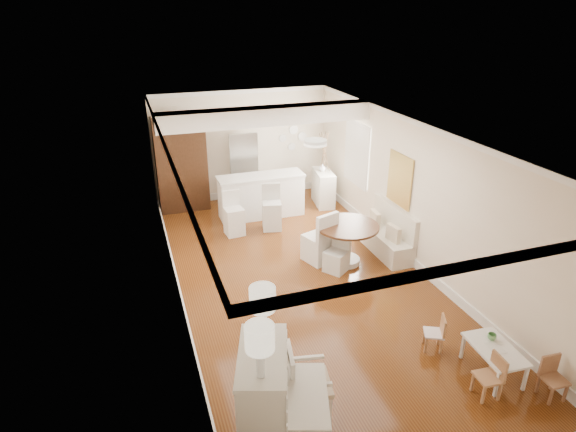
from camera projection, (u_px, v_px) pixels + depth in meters
room at (299, 173)px, 8.49m from camera, size 9.00×9.04×2.82m
secretary_bureau at (263, 401)px, 5.35m from camera, size 1.32×1.33×1.33m
gustavian_armchair at (309, 382)px, 5.86m from camera, size 0.66×0.66×0.98m
kids_table at (493, 361)px, 6.62m from camera, size 0.58×0.90×0.43m
kids_chair_a at (488, 377)px, 6.20m from camera, size 0.32×0.32×0.62m
kids_chair_b at (434, 333)px, 7.08m from camera, size 0.37×0.37×0.57m
kids_chair_c at (554, 379)px, 6.18m from camera, size 0.30×0.30×0.60m
banquette at (385, 230)px, 9.82m from camera, size 0.52×1.60×0.98m
dining_table at (347, 244)px, 9.40m from camera, size 1.38×1.38×0.83m
slip_chair_near at (337, 252)px, 9.13m from camera, size 0.56×0.55×0.82m
slip_chair_far at (319, 236)px, 9.46m from camera, size 0.66×0.67×1.08m
breakfast_counter at (261, 196)px, 11.51m from camera, size 2.05×0.65×1.03m
bar_stool_left at (234, 214)px, 10.57m from camera, size 0.43×0.43×0.99m
bar_stool_right at (272, 208)px, 10.83m from camera, size 0.50×0.50×1.04m
pantry_cabinet at (181, 164)px, 11.69m from camera, size 1.20×0.60×2.30m
fridge at (257, 167)px, 12.32m from camera, size 0.75×0.65×1.80m
sideboard at (323, 188)px, 12.23m from camera, size 0.53×0.97×0.88m
pencil_cup at (492, 337)px, 6.69m from camera, size 0.14×0.14×0.09m
branch_vase at (322, 168)px, 12.04m from camera, size 0.17×0.17×0.18m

